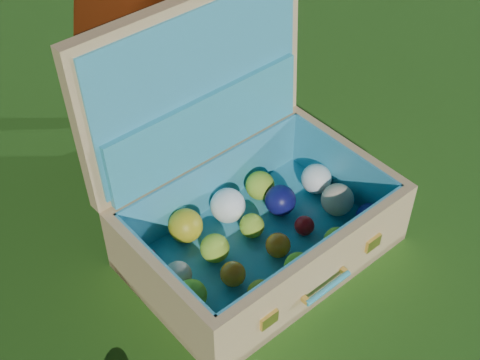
{
  "coord_description": "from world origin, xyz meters",
  "views": [
    {
      "loc": [
        -0.59,
        -0.7,
        1.36
      ],
      "look_at": [
        0.17,
        0.28,
        0.2
      ],
      "focal_mm": 50.0,
      "sensor_mm": 36.0,
      "label": 1
    }
  ],
  "objects": [
    {
      "name": "ground",
      "position": [
        0.0,
        0.0,
        0.0
      ],
      "size": [
        60.0,
        60.0,
        0.0
      ],
      "primitive_type": "plane",
      "color": "#215114",
      "rests_on": "ground"
    },
    {
      "name": "suitcase",
      "position": [
        0.16,
        0.27,
        0.18
      ],
      "size": [
        0.69,
        0.55,
        0.64
      ],
      "rotation": [
        0.0,
        0.0,
        0.05
      ],
      "color": "tan",
      "rests_on": "ground"
    }
  ]
}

